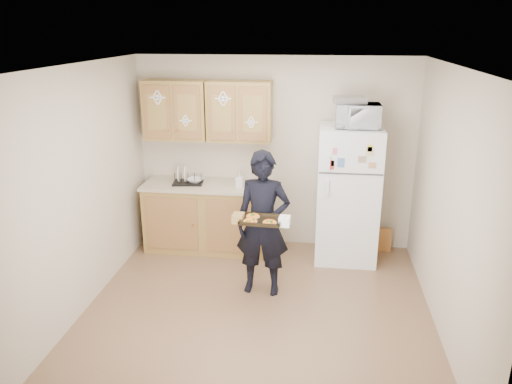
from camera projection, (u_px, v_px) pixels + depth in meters
The scene contains 22 objects.
floor at pixel (257, 310), 5.24m from camera, with size 3.60×3.60×0.00m, color brown.
ceiling at pixel (257, 66), 4.45m from camera, with size 3.60×3.60×0.00m, color white.
wall_back at pixel (275, 154), 6.53m from camera, with size 3.60×0.04×2.50m, color beige.
wall_front at pixel (221, 291), 3.15m from camera, with size 3.60×0.04×2.50m, color beige.
wall_left at pixel (82, 191), 5.06m from camera, with size 0.04×3.60×2.50m, color beige.
wall_right at pixel (450, 206), 4.62m from camera, with size 0.04×3.60×2.50m, color beige.
refrigerator at pixel (348, 194), 6.20m from camera, with size 0.75×0.70×1.70m, color white.
base_cabinet at pixel (208, 218), 6.60m from camera, with size 1.60×0.60×0.86m, color olive.
countertop at pixel (207, 185), 6.45m from camera, with size 1.64×0.64×0.04m, color #C4AE97.
upper_cab_left at pixel (176, 110), 6.33m from camera, with size 0.80×0.33×0.75m, color olive.
upper_cab_right at pixel (240, 111), 6.23m from camera, with size 0.80×0.33×0.75m, color olive.
cereal_box at pixel (383, 240), 6.58m from camera, with size 0.20×0.07×0.32m, color #DC9D4D.
person at pixel (263, 224), 5.39m from camera, with size 0.59×0.39×1.61m, color black.
baking_tray at pixel (261, 220), 5.05m from camera, with size 0.42×0.31×0.04m, color black.
pizza_front_left at pixel (250, 221), 5.00m from camera, with size 0.14×0.14×0.02m, color orange.
pizza_front_right at pixel (270, 222), 4.97m from camera, with size 0.14×0.14×0.02m, color orange.
pizza_back_left at pixel (253, 216), 5.13m from camera, with size 0.14×0.14×0.02m, color orange.
microwave at pixel (358, 116), 5.83m from camera, with size 0.51×0.35×0.28m, color white.
foil_pan at pixel (350, 100), 5.81m from camera, with size 0.37×0.26×0.08m, color #AAA9AF.
dish_rack at pixel (188, 178), 6.45m from camera, with size 0.38×0.29×0.15m, color black.
bowl at pixel (195, 180), 6.44m from camera, with size 0.20×0.20×0.05m, color silver.
soap_bottle at pixel (239, 179), 6.31m from camera, with size 0.09×0.09×0.19m, color white.
Camera 1 is at (0.58, -4.54, 2.84)m, focal length 35.00 mm.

